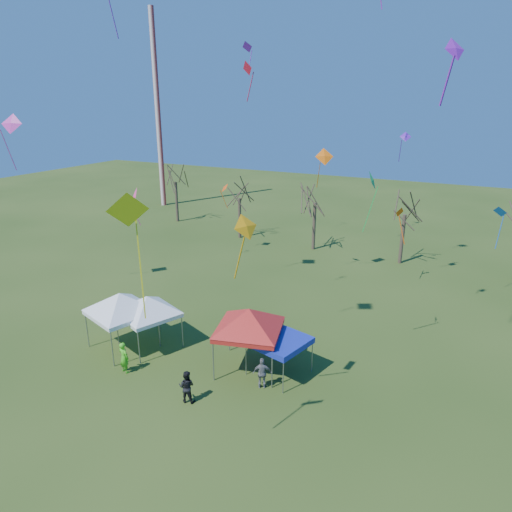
{
  "coord_description": "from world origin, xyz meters",
  "views": [
    {
      "loc": [
        11.76,
        -16.54,
        14.0
      ],
      "look_at": [
        1.99,
        3.0,
        6.5
      ],
      "focal_mm": 32.0,
      "sensor_mm": 36.0,
      "label": 1
    }
  ],
  "objects_px": {
    "tent_blue": "(279,341)",
    "person_dark": "(187,387)",
    "radio_mast": "(158,112)",
    "tent_white_mid": "(147,300)",
    "tent_red": "(249,313)",
    "person_green": "(124,357)",
    "tent_white_west": "(120,297)",
    "tree_1": "(239,184)",
    "person_grey": "(262,373)",
    "tree_2": "(316,186)",
    "tree_0": "(175,167)",
    "tree_3": "(407,197)"
  },
  "relations": [
    {
      "from": "tree_1",
      "to": "tent_red",
      "type": "relative_size",
      "value": 1.66
    },
    {
      "from": "tree_2",
      "to": "tent_blue",
      "type": "relative_size",
      "value": 2.49
    },
    {
      "from": "tree_0",
      "to": "tent_white_mid",
      "type": "xyz_separation_m",
      "value": [
        16.13,
        -25.12,
        -3.48
      ]
    },
    {
      "from": "person_grey",
      "to": "tree_1",
      "type": "bearing_deg",
      "value": -83.55
    },
    {
      "from": "tree_0",
      "to": "tree_2",
      "type": "distance_m",
      "value": 18.72
    },
    {
      "from": "tree_1",
      "to": "tent_blue",
      "type": "distance_m",
      "value": 26.13
    },
    {
      "from": "tree_3",
      "to": "tent_white_mid",
      "type": "distance_m",
      "value": 24.48
    },
    {
      "from": "tent_blue",
      "to": "person_dark",
      "type": "height_order",
      "value": "tent_blue"
    },
    {
      "from": "tree_0",
      "to": "tree_3",
      "type": "distance_m",
      "value": 27.09
    },
    {
      "from": "tree_2",
      "to": "person_grey",
      "type": "relative_size",
      "value": 4.87
    },
    {
      "from": "tree_2",
      "to": "tent_white_west",
      "type": "relative_size",
      "value": 1.89
    },
    {
      "from": "tree_3",
      "to": "tent_blue",
      "type": "xyz_separation_m",
      "value": [
        -2.66,
        -21.03,
        -4.14
      ]
    },
    {
      "from": "radio_mast",
      "to": "tree_0",
      "type": "xyz_separation_m",
      "value": [
        7.15,
        -6.62,
        -6.01
      ]
    },
    {
      "from": "tent_red",
      "to": "person_green",
      "type": "xyz_separation_m",
      "value": [
        -5.84,
        -3.37,
        -2.44
      ]
    },
    {
      "from": "tent_blue",
      "to": "person_green",
      "type": "distance_m",
      "value": 8.41
    },
    {
      "from": "tree_0",
      "to": "tree_2",
      "type": "bearing_deg",
      "value": -9.24
    },
    {
      "from": "tent_white_mid",
      "to": "person_dark",
      "type": "bearing_deg",
      "value": -34.47
    },
    {
      "from": "tree_0",
      "to": "person_grey",
      "type": "xyz_separation_m",
      "value": [
        23.97,
        -25.92,
        -5.65
      ]
    },
    {
      "from": "tent_white_west",
      "to": "tree_3",
      "type": "bearing_deg",
      "value": 61.88
    },
    {
      "from": "radio_mast",
      "to": "tent_white_mid",
      "type": "xyz_separation_m",
      "value": [
        23.28,
        -31.74,
        -9.49
      ]
    },
    {
      "from": "tree_3",
      "to": "person_grey",
      "type": "height_order",
      "value": "tree_3"
    },
    {
      "from": "tent_white_west",
      "to": "person_dark",
      "type": "distance_m",
      "value": 7.3
    },
    {
      "from": "tree_0",
      "to": "person_green",
      "type": "bearing_deg",
      "value": -59.17
    },
    {
      "from": "tree_3",
      "to": "tree_2",
      "type": "bearing_deg",
      "value": 177.73
    },
    {
      "from": "tent_white_west",
      "to": "tent_white_mid",
      "type": "bearing_deg",
      "value": 31.29
    },
    {
      "from": "tent_white_west",
      "to": "tree_1",
      "type": "bearing_deg",
      "value": 101.53
    },
    {
      "from": "radio_mast",
      "to": "tree_3",
      "type": "distance_m",
      "value": 36.04
    },
    {
      "from": "tree_0",
      "to": "tree_1",
      "type": "relative_size",
      "value": 1.12
    },
    {
      "from": "tent_blue",
      "to": "person_grey",
      "type": "bearing_deg",
      "value": -99.16
    },
    {
      "from": "tent_red",
      "to": "person_green",
      "type": "relative_size",
      "value": 2.54
    },
    {
      "from": "tree_1",
      "to": "tent_white_west",
      "type": "xyz_separation_m",
      "value": [
        4.73,
        -23.19,
        -2.55
      ]
    },
    {
      "from": "radio_mast",
      "to": "tent_white_mid",
      "type": "distance_m",
      "value": 40.49
    },
    {
      "from": "tree_0",
      "to": "tree_3",
      "type": "xyz_separation_m",
      "value": [
        26.88,
        -3.34,
        -0.41
      ]
    },
    {
      "from": "person_dark",
      "to": "person_grey",
      "type": "relative_size",
      "value": 1.0
    },
    {
      "from": "person_grey",
      "to": "tent_white_west",
      "type": "bearing_deg",
      "value": -24.45
    },
    {
      "from": "tree_0",
      "to": "person_dark",
      "type": "relative_size",
      "value": 5.05
    },
    {
      "from": "person_grey",
      "to": "tree_0",
      "type": "bearing_deg",
      "value": -71.71
    },
    {
      "from": "tree_2",
      "to": "radio_mast",
      "type": "bearing_deg",
      "value": 159.43
    },
    {
      "from": "tree_3",
      "to": "tent_white_west",
      "type": "xyz_separation_m",
      "value": [
        -12.07,
        -22.58,
        -2.83
      ]
    },
    {
      "from": "tree_2",
      "to": "person_dark",
      "type": "height_order",
      "value": "tree_2"
    },
    {
      "from": "tent_white_west",
      "to": "tent_white_mid",
      "type": "height_order",
      "value": "tent_white_west"
    },
    {
      "from": "tent_white_mid",
      "to": "tent_red",
      "type": "relative_size",
      "value": 0.86
    },
    {
      "from": "tree_1",
      "to": "tent_white_west",
      "type": "height_order",
      "value": "tree_1"
    },
    {
      "from": "tree_0",
      "to": "tent_blue",
      "type": "relative_size",
      "value": 2.57
    },
    {
      "from": "radio_mast",
      "to": "person_green",
      "type": "distance_m",
      "value": 43.59
    },
    {
      "from": "radio_mast",
      "to": "person_grey",
      "type": "distance_m",
      "value": 46.51
    },
    {
      "from": "tree_2",
      "to": "tent_blue",
      "type": "height_order",
      "value": "tree_2"
    },
    {
      "from": "tree_0",
      "to": "tent_red",
      "type": "xyz_separation_m",
      "value": [
        22.53,
        -24.61,
        -3.15
      ]
    },
    {
      "from": "tree_3",
      "to": "person_green",
      "type": "relative_size",
      "value": 4.43
    },
    {
      "from": "radio_mast",
      "to": "tent_red",
      "type": "xyz_separation_m",
      "value": [
        29.69,
        -31.23,
        -9.16
      ]
    }
  ]
}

